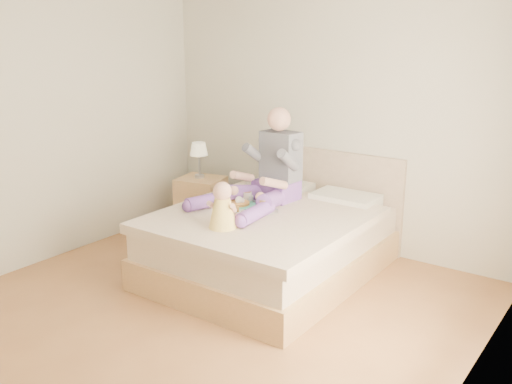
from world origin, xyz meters
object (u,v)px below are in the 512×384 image
Objects in this scene: baby at (223,209)px; nightstand at (201,203)px; bed at (275,239)px; tray at (245,207)px; adult at (267,174)px.

nightstand is at bearing 122.82° from baby.
bed reaches higher than tray.
adult is (-0.19, 0.15, 0.56)m from bed.
tray is 1.53× the size of baby.
baby is (-0.07, -0.67, 0.45)m from bed.
nightstand is 0.98× the size of tray.
bed is 1.47m from nightstand.
bed is 3.68× the size of nightstand.
bed is at bearing -33.37° from adult.
tray reaches higher than nightstand.
adult is at bearing -29.10° from nightstand.
baby is (0.13, -0.49, 0.13)m from tray.
tray is (-0.01, -0.34, -0.24)m from adult.
baby reaches higher than bed.
bed is 3.63× the size of tray.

